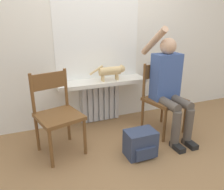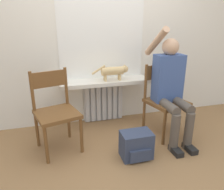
{
  "view_description": "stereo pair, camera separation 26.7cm",
  "coord_description": "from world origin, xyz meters",
  "px_view_note": "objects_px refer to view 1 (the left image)",
  "views": [
    {
      "loc": [
        -0.92,
        -1.66,
        1.44
      ],
      "look_at": [
        0.0,
        0.68,
        0.55
      ],
      "focal_mm": 35.0,
      "sensor_mm": 36.0,
      "label": 1
    },
    {
      "loc": [
        -0.67,
        -1.74,
        1.44
      ],
      "look_at": [
        0.0,
        0.68,
        0.55
      ],
      "focal_mm": 35.0,
      "sensor_mm": 36.0,
      "label": 2
    }
  ],
  "objects_px": {
    "cat": "(112,71)",
    "backpack": "(141,144)",
    "chair_left": "(57,113)",
    "chair_right": "(162,97)",
    "person": "(169,83)"
  },
  "relations": [
    {
      "from": "cat",
      "to": "backpack",
      "type": "xyz_separation_m",
      "value": [
        0.01,
        -0.84,
        -0.63
      ]
    },
    {
      "from": "chair_right",
      "to": "backpack",
      "type": "distance_m",
      "value": 0.76
    },
    {
      "from": "chair_left",
      "to": "chair_right",
      "type": "bearing_deg",
      "value": -15.86
    },
    {
      "from": "person",
      "to": "cat",
      "type": "height_order",
      "value": "person"
    },
    {
      "from": "person",
      "to": "backpack",
      "type": "distance_m",
      "value": 0.83
    },
    {
      "from": "person",
      "to": "cat",
      "type": "distance_m",
      "value": 0.76
    },
    {
      "from": "backpack",
      "to": "cat",
      "type": "bearing_deg",
      "value": 90.47
    },
    {
      "from": "chair_left",
      "to": "chair_right",
      "type": "xyz_separation_m",
      "value": [
        1.34,
        0.0,
        0.0
      ]
    },
    {
      "from": "chair_left",
      "to": "person",
      "type": "xyz_separation_m",
      "value": [
        1.35,
        -0.1,
        0.22
      ]
    },
    {
      "from": "chair_right",
      "to": "cat",
      "type": "relative_size",
      "value": 1.8
    },
    {
      "from": "chair_left",
      "to": "chair_right",
      "type": "distance_m",
      "value": 1.34
    },
    {
      "from": "chair_right",
      "to": "cat",
      "type": "distance_m",
      "value": 0.75
    },
    {
      "from": "chair_left",
      "to": "cat",
      "type": "relative_size",
      "value": 1.8
    },
    {
      "from": "chair_right",
      "to": "backpack",
      "type": "relative_size",
      "value": 2.74
    },
    {
      "from": "chair_left",
      "to": "cat",
      "type": "bearing_deg",
      "value": 11.43
    }
  ]
}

